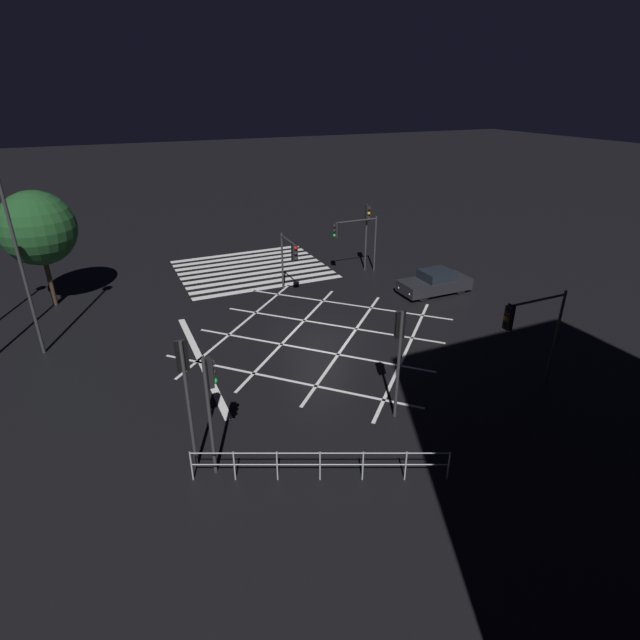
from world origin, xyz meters
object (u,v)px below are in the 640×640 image
at_px(traffic_light_nw_main, 530,323).
at_px(street_lamp_far, 5,205).
at_px(traffic_light_ne_cross, 185,379).
at_px(traffic_light_median_south, 290,254).
at_px(traffic_light_sw_cross, 367,224).
at_px(traffic_light_sw_main, 353,233).
at_px(traffic_light_median_north, 399,343).
at_px(waiting_car, 435,283).
at_px(traffic_light_ne_main, 210,393).
at_px(street_tree_near, 37,228).

height_order(traffic_light_nw_main, street_lamp_far, street_lamp_far).
xyz_separation_m(traffic_light_ne_cross, traffic_light_median_south, (-7.87, -11.92, -0.69)).
distance_m(traffic_light_sw_cross, traffic_light_median_south, 6.42).
distance_m(traffic_light_sw_main, traffic_light_median_north, 15.13).
bearing_deg(traffic_light_sw_main, traffic_light_ne_cross, 47.14).
xyz_separation_m(traffic_light_sw_main, waiting_car, (-2.85, 4.84, -2.02)).
bearing_deg(traffic_light_ne_main, traffic_light_ne_cross, 134.90).
xyz_separation_m(street_tree_near, waiting_car, (-19.98, 7.17, -3.63)).
relative_size(traffic_light_ne_cross, traffic_light_median_north, 1.07).
height_order(traffic_light_ne_cross, waiting_car, traffic_light_ne_cross).
relative_size(traffic_light_ne_cross, traffic_light_median_south, 1.31).
relative_size(traffic_light_ne_main, traffic_light_median_south, 1.20).
relative_size(traffic_light_nw_main, traffic_light_ne_cross, 0.89).
height_order(traffic_light_ne_main, street_lamp_far, street_lamp_far).
xyz_separation_m(traffic_light_ne_main, waiting_car, (-15.02, -9.48, -2.26)).
xyz_separation_m(traffic_light_median_south, street_lamp_far, (12.58, 1.70, 4.15)).
relative_size(traffic_light_sw_cross, traffic_light_median_north, 1.03).
relative_size(traffic_light_sw_main, traffic_light_median_south, 1.06).
bearing_deg(traffic_light_sw_cross, traffic_light_ne_main, -42.41).
relative_size(traffic_light_ne_main, street_lamp_far, 0.45).
xyz_separation_m(traffic_light_nw_main, traffic_light_median_south, (4.57, -12.85, -0.47)).
bearing_deg(traffic_light_ne_cross, street_lamp_far, 24.76).
bearing_deg(traffic_light_nw_main, traffic_light_median_south, -70.42).
relative_size(traffic_light_sw_cross, traffic_light_ne_main, 1.05).
distance_m(traffic_light_sw_cross, traffic_light_ne_main, 19.77).
relative_size(traffic_light_sw_cross, traffic_light_sw_main, 1.19).
xyz_separation_m(traffic_light_median_south, traffic_light_median_north, (0.76, 12.22, 0.49)).
height_order(traffic_light_nw_main, waiting_car, traffic_light_nw_main).
distance_m(traffic_light_sw_main, street_lamp_far, 18.25).
bearing_deg(traffic_light_ne_main, traffic_light_sw_main, 49.63).
height_order(traffic_light_sw_main, street_tree_near, street_tree_near).
height_order(traffic_light_ne_cross, traffic_light_ne_main, traffic_light_ne_cross).
bearing_deg(waiting_car, street_lamp_far, -3.72).
bearing_deg(traffic_light_ne_main, traffic_light_median_south, 59.76).
height_order(traffic_light_ne_main, traffic_light_median_north, traffic_light_median_north).
relative_size(traffic_light_sw_cross, street_lamp_far, 0.47).
xyz_separation_m(traffic_light_sw_main, traffic_light_median_south, (4.88, 1.81, -0.19)).
height_order(traffic_light_sw_main, traffic_light_median_north, traffic_light_median_north).
distance_m(traffic_light_sw_cross, street_lamp_far, 19.34).
bearing_deg(street_lamp_far, traffic_light_sw_cross, -168.48).
distance_m(traffic_light_nw_main, traffic_light_median_south, 13.64).
bearing_deg(traffic_light_sw_cross, traffic_light_ne_cross, -44.78).
relative_size(traffic_light_median_north, waiting_car, 0.99).
bearing_deg(traffic_light_ne_main, street_lamp_far, 116.10).
relative_size(street_lamp_far, waiting_car, 2.17).
bearing_deg(street_tree_near, traffic_light_median_north, 125.04).
relative_size(traffic_light_ne_cross, traffic_light_ne_main, 1.10).
bearing_deg(street_tree_near, waiting_car, 160.26).
relative_size(traffic_light_nw_main, street_tree_near, 0.64).
bearing_deg(street_lamp_far, traffic_light_ne_cross, 114.76).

